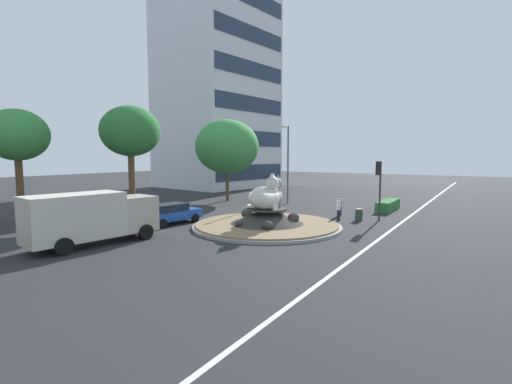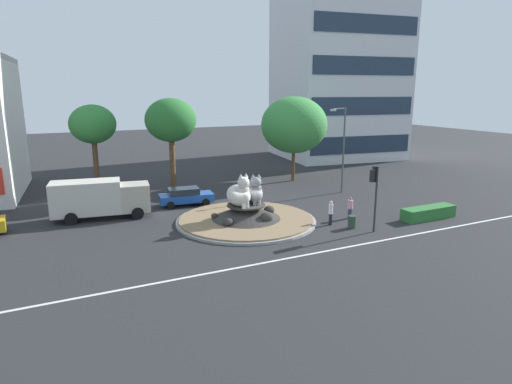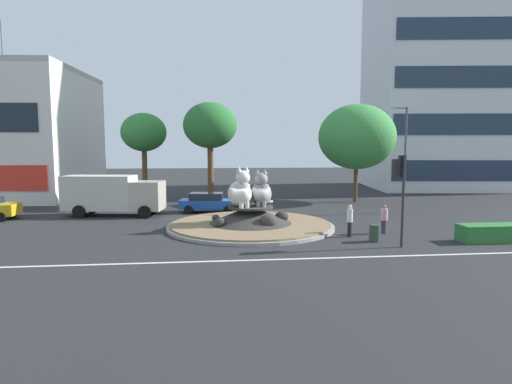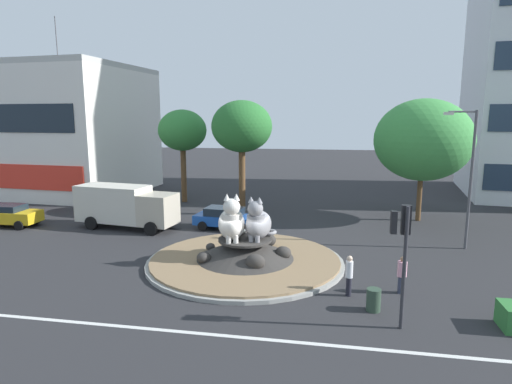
% 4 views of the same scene
% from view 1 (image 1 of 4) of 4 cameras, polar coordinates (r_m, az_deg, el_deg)
% --- Properties ---
extents(ground_plane, '(160.00, 160.00, 0.00)m').
position_cam_1_polar(ground_plane, '(25.71, 1.68, -5.45)').
color(ground_plane, '#28282B').
extents(lane_centreline, '(112.00, 0.20, 0.01)m').
position_cam_1_polar(lane_centreline, '(22.89, 18.13, -7.11)').
color(lane_centreline, silver).
rests_on(lane_centreline, ground).
extents(roundabout_island, '(10.22, 10.22, 1.34)m').
position_cam_1_polar(roundabout_island, '(25.64, 1.70, -4.39)').
color(roundabout_island, gray).
rests_on(roundabout_island, ground).
extents(cat_statue_white, '(1.88, 2.61, 2.46)m').
position_cam_1_polar(cat_statue_white, '(24.68, 1.50, -0.65)').
color(cat_statue_white, silver).
rests_on(cat_statue_white, roundabout_island).
extents(cat_statue_grey, '(1.69, 2.32, 2.29)m').
position_cam_1_polar(cat_statue_grey, '(25.97, 2.38, -0.48)').
color(cat_statue_grey, gray).
rests_on(cat_statue_grey, roundabout_island).
extents(traffic_light_mast, '(0.71, 0.55, 4.51)m').
position_cam_1_polar(traffic_light_mast, '(29.44, 18.37, 2.18)').
color(traffic_light_mast, '#2D2D33').
rests_on(traffic_light_mast, ground).
extents(office_tower, '(17.14, 16.00, 34.71)m').
position_cam_1_polar(office_tower, '(61.00, -6.04, 17.36)').
color(office_tower, silver).
rests_on(office_tower, ground).
extents(clipped_hedge_strip, '(4.50, 1.20, 0.90)m').
position_cam_1_polar(clipped_hedge_strip, '(35.54, 19.62, -1.95)').
color(clipped_hedge_strip, '#2D7033').
rests_on(clipped_hedge_strip, ground).
extents(broadleaf_tree_behind_island, '(4.58, 4.58, 8.77)m').
position_cam_1_polar(broadleaf_tree_behind_island, '(30.62, -18.77, 8.75)').
color(broadleaf_tree_behind_island, brown).
rests_on(broadleaf_tree_behind_island, ground).
extents(second_tree_near_tower, '(6.86, 6.86, 8.82)m').
position_cam_1_polar(second_tree_near_tower, '(40.45, -4.48, 6.98)').
color(second_tree_near_tower, brown).
rests_on(second_tree_near_tower, ground).
extents(third_tree_left, '(4.21, 4.21, 8.16)m').
position_cam_1_polar(third_tree_left, '(30.91, -32.90, 7.27)').
color(third_tree_left, brown).
rests_on(third_tree_left, ground).
extents(streetlight_arm, '(1.85, 0.47, 7.91)m').
position_cam_1_polar(streetlight_arm, '(37.86, 4.86, 4.97)').
color(streetlight_arm, '#4C4C51').
rests_on(streetlight_arm, ground).
extents(pedestrian_white_shirt, '(0.31, 0.31, 1.78)m').
position_cam_1_polar(pedestrian_white_shirt, '(28.80, 12.59, -2.44)').
color(pedestrian_white_shirt, black).
rests_on(pedestrian_white_shirt, ground).
extents(pedestrian_pink_shirt, '(0.40, 0.40, 1.64)m').
position_cam_1_polar(pedestrian_pink_shirt, '(31.15, 12.79, -2.04)').
color(pedestrian_pink_shirt, '#33384C').
rests_on(pedestrian_pink_shirt, ground).
extents(hatchback_near_shophouse, '(4.61, 2.36, 1.49)m').
position_cam_1_polar(hatchback_near_shophouse, '(27.53, -12.94, -3.19)').
color(hatchback_near_shophouse, '#19479E').
rests_on(hatchback_near_shophouse, ground).
extents(delivery_box_truck, '(7.25, 3.23, 2.91)m').
position_cam_1_polar(delivery_box_truck, '(22.40, -23.91, -3.45)').
color(delivery_box_truck, '#B7AD99').
rests_on(delivery_box_truck, ground).
extents(litter_bin, '(0.56, 0.56, 0.90)m').
position_cam_1_polar(litter_bin, '(29.33, 15.54, -3.38)').
color(litter_bin, '#2D4233').
rests_on(litter_bin, ground).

